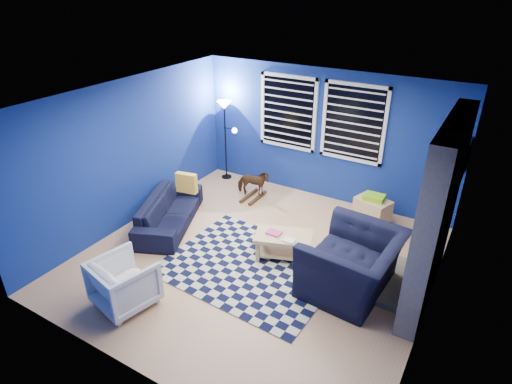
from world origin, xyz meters
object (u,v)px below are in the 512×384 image
armchair_bent (124,283)px  rocking_horse (253,183)px  sofa (169,211)px  armchair_big (352,264)px  cabinet (372,211)px  floor_lamp (225,116)px  coffee_table (283,241)px  tv (463,164)px

armchair_bent → rocking_horse: (-0.09, 3.44, -0.01)m
sofa → armchair_big: 3.32m
armchair_big → cabinet: (-0.28, 1.89, -0.18)m
armchair_bent → rocking_horse: armchair_bent is taller
armchair_bent → cabinet: size_ratio=1.11×
rocking_horse → floor_lamp: 1.54m
armchair_big → coffee_table: (-1.15, 0.19, -0.13)m
tv → coffee_table: (-2.11, -1.75, -1.10)m
armchair_bent → floor_lamp: bearing=-62.1°
rocking_horse → tv: bearing=-108.0°
coffee_table → cabinet: cabinet is taller
tv → armchair_bent: bearing=-132.6°
cabinet → sofa: bearing=-129.2°
armchair_bent → rocking_horse: bearing=-75.7°
rocking_horse → floor_lamp: (-0.98, 0.54, 1.04)m
sofa → armchair_bent: armchair_bent is taller
armchair_bent → floor_lamp: 4.26m
coffee_table → floor_lamp: floor_lamp is taller
tv → armchair_big: 2.37m
armchair_big → floor_lamp: 4.28m
floor_lamp → armchair_big: bearing=-31.6°
coffee_table → floor_lamp: size_ratio=0.59×
sofa → armchair_big: size_ratio=1.39×
coffee_table → sofa: bearing=-176.2°
armchair_bent → rocking_horse: size_ratio=1.20×
sofa → coffee_table: sofa is taller
tv → floor_lamp: (-4.51, 0.25, -0.02)m
tv → sofa: size_ratio=0.54×
rocking_horse → coffee_table: rocking_horse is taller
coffee_table → armchair_bent: bearing=-123.7°
sofa → cabinet: size_ratio=2.74×
cabinet → floor_lamp: (-3.27, 0.30, 1.13)m
sofa → tv: bearing=-88.9°
sofa → floor_lamp: floor_lamp is taller
sofa → armchair_big: armchair_big is taller
armchair_big → rocking_horse: bearing=-118.3°
sofa → rocking_horse: size_ratio=2.95×
armchair_big → armchair_bent: size_ratio=1.77×
sofa → cabinet: cabinet is taller
rocking_horse → cabinet: size_ratio=0.93×
cabinet → floor_lamp: bearing=-165.6°
armchair_bent → tv: bearing=-119.6°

